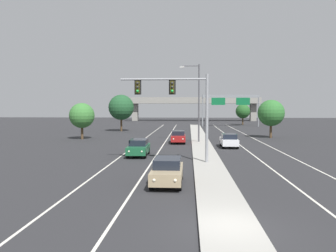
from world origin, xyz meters
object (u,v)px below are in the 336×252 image
object	(u,v)px
tree_far_left_a	(121,107)
street_lamp_median	(197,98)
tree_far_right_b	(243,111)
highway_sign_gantry	(231,100)
car_oncoming_tan	(167,171)
car_oncoming_red	(178,137)
car_receding_white	(229,140)
car_oncoming_green	(139,147)
tree_far_right_a	(271,113)
overhead_signal_mast	(179,99)
tree_far_left_b	(82,116)

from	to	relation	value
tree_far_left_a	street_lamp_median	bearing A→B (deg)	-54.76
street_lamp_median	tree_far_right_b	distance (m)	45.70
highway_sign_gantry	tree_far_left_a	world-z (taller)	highway_sign_gantry
car_oncoming_tan	car_oncoming_red	bearing A→B (deg)	90.09
car_oncoming_red	car_receding_white	world-z (taller)	same
car_oncoming_red	tree_far_right_b	bearing A→B (deg)	71.12
car_oncoming_tan	car_oncoming_green	xyz separation A→B (m)	(-3.47, 11.67, 0.00)
car_oncoming_tan	tree_far_left_a	xyz separation A→B (m)	(-11.46, 43.53, 3.71)
tree_far_left_a	tree_far_right_a	world-z (taller)	tree_far_left_a
car_oncoming_red	car_receding_white	bearing A→B (deg)	-35.42
car_receding_white	tree_far_right_b	xyz separation A→B (m)	(9.18, 48.61, 2.66)
car_oncoming_tan	tree_far_left_a	bearing A→B (deg)	104.75
overhead_signal_mast	tree_far_left_a	xyz separation A→B (m)	(-11.98, 36.02, -0.78)
overhead_signal_mast	tree_far_left_b	size ratio (longest dim) A/B	1.38
car_oncoming_red	tree_far_left_a	bearing A→B (deg)	119.57
tree_far_left_a	car_oncoming_red	bearing A→B (deg)	-60.43
tree_far_left_b	car_receding_white	bearing A→B (deg)	-23.18
car_oncoming_tan	tree_far_left_b	bearing A→B (deg)	116.87
street_lamp_median	car_oncoming_green	xyz separation A→B (m)	(-5.86, -12.26, -4.97)
tree_far_left_a	overhead_signal_mast	bearing A→B (deg)	-71.60
tree_far_left_b	car_oncoming_green	bearing A→B (deg)	-56.63
highway_sign_gantry	tree_far_right_a	world-z (taller)	highway_sign_gantry
car_oncoming_green	tree_far_left_b	distance (m)	19.37
car_oncoming_tan	car_receding_white	world-z (taller)	same
tree_far_right_a	tree_far_left_a	bearing A→B (deg)	154.21
street_lamp_median	highway_sign_gantry	size ratio (longest dim) A/B	0.75
tree_far_right_a	tree_far_left_b	bearing A→B (deg)	-172.34
overhead_signal_mast	highway_sign_gantry	bearing A→B (deg)	78.70
car_receding_white	highway_sign_gantry	distance (m)	41.83
tree_far_left_b	tree_far_left_a	bearing A→B (deg)	80.75
highway_sign_gantry	overhead_signal_mast	bearing A→B (deg)	-101.30
car_oncoming_green	car_oncoming_red	world-z (taller)	same
tree_far_left_a	tree_far_right_a	xyz separation A→B (m)	(25.06, -12.11, -0.80)
highway_sign_gantry	tree_far_right_a	bearing A→B (deg)	-85.01
street_lamp_median	car_receding_white	world-z (taller)	street_lamp_median
car_oncoming_red	car_oncoming_green	bearing A→B (deg)	-106.32
street_lamp_median	car_receding_white	size ratio (longest dim) A/B	2.23
highway_sign_gantry	tree_far_left_b	distance (m)	41.26
car_oncoming_red	car_receding_white	size ratio (longest dim) A/B	1.00
street_lamp_median	car_oncoming_tan	size ratio (longest dim) A/B	2.23
street_lamp_median	tree_far_left_a	bearing A→B (deg)	125.24
street_lamp_median	car_oncoming_green	bearing A→B (deg)	-115.56
highway_sign_gantry	tree_far_right_b	distance (m)	8.88
tree_far_left_a	tree_far_right_b	distance (m)	35.98
car_oncoming_green	tree_far_right_a	world-z (taller)	tree_far_right_a
tree_far_left_a	car_receding_white	bearing A→B (deg)	-54.48
car_receding_white	tree_far_left_a	xyz separation A→B (m)	(-17.40, 24.38, 3.71)
car_receding_white	street_lamp_median	bearing A→B (deg)	126.63
car_receding_white	tree_far_left_b	size ratio (longest dim) A/B	0.86
overhead_signal_mast	tree_far_right_b	xyz separation A→B (m)	(14.60, 60.25, -1.83)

